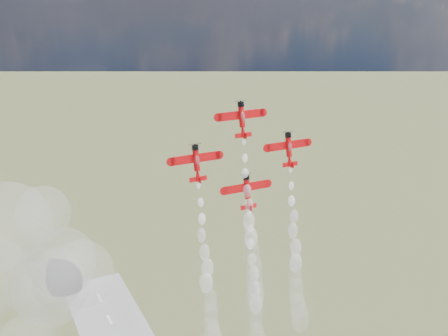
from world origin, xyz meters
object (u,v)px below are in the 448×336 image
plane_lead (242,119)px  plane_right (289,149)px  plane_left (196,162)px  plane_slot (247,191)px

plane_lead → plane_right: (13.77, -1.75, -9.48)m
plane_left → plane_slot: bearing=-7.2°
plane_lead → plane_right: size_ratio=1.00×
plane_right → plane_slot: size_ratio=1.00×
plane_right → plane_slot: (-13.77, -1.75, -9.48)m
plane_lead → plane_left: 16.81m
plane_right → plane_slot: plane_right is taller
plane_lead → plane_left: bearing=-172.8°
plane_right → plane_lead: bearing=172.8°
plane_slot → plane_right: bearing=7.2°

